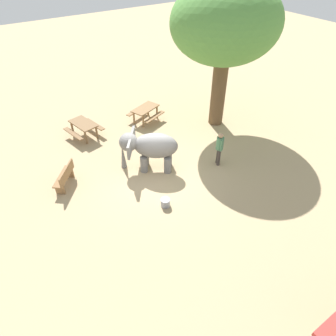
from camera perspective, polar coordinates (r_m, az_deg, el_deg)
The scene contains 8 objects.
ground_plane at distance 13.24m, azimuth -2.57°, elevation -0.90°, with size 60.00×60.00×0.00m, color tan.
elephant at distance 12.86m, azimuth -3.45°, elevation 3.97°, with size 2.40×2.26×1.75m.
person_handler at distance 13.36m, azimuth 9.66°, elevation 4.02°, with size 0.32×0.46×1.62m.
shade_tree_main at distance 15.11m, azimuth 10.85°, elevation 25.06°, with size 5.18×4.75×6.91m.
wooden_bench at distance 13.02m, azimuth -18.80°, elevation -1.48°, with size 1.19×1.34×0.88m.
picnic_table_near at distance 15.84m, azimuth -15.57°, elevation 7.55°, with size 1.77×1.78×0.78m.
picnic_table_far at distance 16.69m, azimuth -4.26°, elevation 10.62°, with size 1.93×1.91×0.78m.
feed_bucket at distance 11.67m, azimuth -0.49°, elevation -6.49°, with size 0.36×0.36×0.32m, color gray.
Camera 1 is at (5.11, 8.79, 8.48)m, focal length 32.44 mm.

